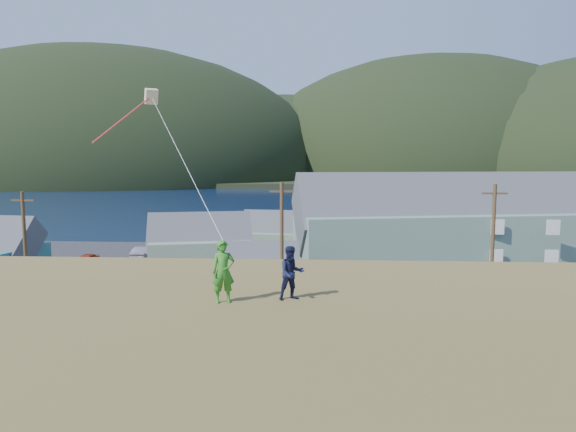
# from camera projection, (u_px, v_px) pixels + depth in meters

# --- Properties ---
(ground) EXTENTS (900.00, 900.00, 0.00)m
(ground) POSITION_uv_depth(u_px,v_px,m) (287.00, 332.00, 32.99)
(ground) COLOR #0A1638
(ground) RESTS_ON ground
(grass_strip) EXTENTS (110.00, 8.00, 0.10)m
(grass_strip) POSITION_uv_depth(u_px,v_px,m) (285.00, 343.00, 31.00)
(grass_strip) COLOR #4C3D19
(grass_strip) RESTS_ON ground
(waterfront_lot) EXTENTS (72.00, 36.00, 0.12)m
(waterfront_lot) POSITION_uv_depth(u_px,v_px,m) (298.00, 274.00, 49.86)
(waterfront_lot) COLOR #28282B
(waterfront_lot) RESTS_ON ground
(wharf) EXTENTS (26.00, 14.00, 0.90)m
(wharf) POSITION_uv_depth(u_px,v_px,m) (262.00, 235.00, 73.00)
(wharf) COLOR gray
(wharf) RESTS_ON ground
(far_shore) EXTENTS (900.00, 320.00, 2.00)m
(far_shore) POSITION_uv_depth(u_px,v_px,m) (316.00, 175.00, 360.42)
(far_shore) COLOR black
(far_shore) RESTS_ON ground
(far_hills) EXTENTS (760.00, 265.00, 143.00)m
(far_hills) POSITION_uv_depth(u_px,v_px,m) (375.00, 176.00, 307.98)
(far_hills) COLOR black
(far_hills) RESTS_ON ground
(lodge) EXTENTS (34.97, 15.87, 11.88)m
(lodge) POSITION_uv_depth(u_px,v_px,m) (461.00, 224.00, 52.27)
(lodge) COLOR gray
(lodge) RESTS_ON waterfront_lot
(shed_palegreen_near) EXTENTS (11.04, 8.26, 7.21)m
(shed_palegreen_near) POSITION_uv_depth(u_px,v_px,m) (200.00, 246.00, 49.85)
(shed_palegreen_near) COLOR slate
(shed_palegreen_near) RESTS_ON waterfront_lot
(shed_white) EXTENTS (7.05, 5.02, 5.29)m
(shed_white) POSITION_uv_depth(u_px,v_px,m) (259.00, 271.00, 41.87)
(shed_white) COLOR silver
(shed_white) RESTS_ON waterfront_lot
(shed_palegreen_far) EXTENTS (10.23, 6.49, 6.53)m
(shed_palegreen_far) POSITION_uv_depth(u_px,v_px,m) (285.00, 236.00, 57.96)
(shed_palegreen_far) COLOR slate
(shed_palegreen_far) RESTS_ON waterfront_lot
(utility_poles) EXTENTS (31.49, 0.24, 9.48)m
(utility_poles) POSITION_uv_depth(u_px,v_px,m) (267.00, 255.00, 34.06)
(utility_poles) COLOR #47331E
(utility_poles) RESTS_ON waterfront_lot
(parked_cars) EXTENTS (25.70, 11.82, 1.53)m
(parked_cars) POSITION_uv_depth(u_px,v_px,m) (214.00, 259.00, 53.44)
(parked_cars) COLOR gray
(parked_cars) RESTS_ON waterfront_lot
(kite_flyer_green) EXTENTS (0.71, 0.57, 1.68)m
(kite_flyer_green) POSITION_uv_depth(u_px,v_px,m) (223.00, 272.00, 13.65)
(kite_flyer_green) COLOR #2F7F22
(kite_flyer_green) RESTS_ON hillside
(kite_flyer_navy) EXTENTS (0.87, 0.77, 1.48)m
(kite_flyer_navy) POSITION_uv_depth(u_px,v_px,m) (291.00, 273.00, 13.96)
(kite_flyer_navy) COLOR #141837
(kite_flyer_navy) RESTS_ON hillside
(kite_rig) EXTENTS (2.50, 3.23, 8.26)m
(kite_rig) POSITION_uv_depth(u_px,v_px,m) (148.00, 101.00, 18.85)
(kite_rig) COLOR beige
(kite_rig) RESTS_ON ground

